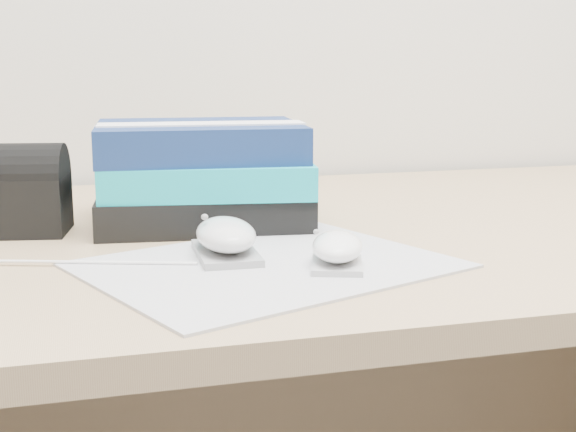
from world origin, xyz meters
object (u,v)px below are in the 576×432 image
object	(u,v)px
mouse_rear	(226,238)
pouch	(15,190)
desk	(332,375)
book_stack	(203,174)
mouse_front	(337,249)

from	to	relation	value
mouse_rear	pouch	world-z (taller)	pouch
desk	pouch	bearing A→B (deg)	-177.36
desk	mouse_rear	xyz separation A→B (m)	(-0.19, -0.21, 0.26)
mouse_rear	desk	bearing A→B (deg)	47.84
desk	book_stack	distance (m)	0.35
desk	mouse_front	bearing A→B (deg)	-107.89
mouse_front	pouch	world-z (taller)	pouch
desk	book_stack	bearing A→B (deg)	-174.87
book_stack	pouch	xyz separation A→B (m)	(-0.23, -0.00, -0.01)
desk	pouch	xyz separation A→B (m)	(-0.41, -0.02, 0.29)
desk	pouch	distance (m)	0.50
mouse_rear	mouse_front	xyz separation A→B (m)	(0.10, -0.07, -0.00)
book_stack	pouch	bearing A→B (deg)	-179.34
desk	book_stack	world-z (taller)	book_stack
mouse_rear	pouch	size ratio (longest dim) A/B	0.85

